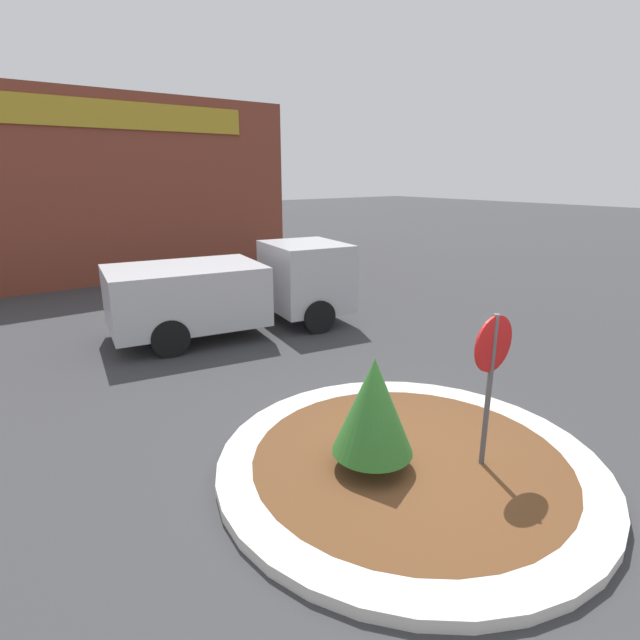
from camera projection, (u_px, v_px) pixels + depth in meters
The scene contains 6 objects.
ground_plane at pixel (408, 468), 6.80m from camera, with size 120.00×120.00×0.00m, color #38383A.
traffic_island at pixel (409, 463), 6.77m from camera, with size 5.16×5.16×0.15m.
stop_sign at pixel (491, 366), 6.24m from camera, with size 0.73×0.07×2.21m.
island_shrub at pixel (374, 406), 6.30m from camera, with size 1.05×1.05×1.52m.
utility_truck at pixel (236, 288), 12.37m from camera, with size 6.15×3.20×2.11m.
storefront_building at pixel (103, 188), 19.81m from camera, with size 13.03×6.07×6.56m.
Camera 1 is at (-4.53, -4.04, 3.86)m, focal length 28.00 mm.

